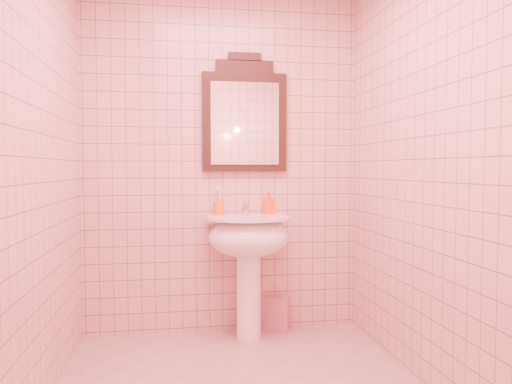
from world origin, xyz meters
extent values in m
cube|color=#D29C92|center=(0.00, 1.10, 1.25)|extent=(2.00, 0.02, 2.50)
cylinder|color=white|center=(0.16, 0.88, 0.35)|extent=(0.17, 0.17, 0.70)
ellipsoid|color=white|center=(0.16, 0.86, 0.72)|extent=(0.56, 0.46, 0.28)
cube|color=white|center=(0.16, 1.03, 0.83)|extent=(0.56, 0.15, 0.05)
cylinder|color=white|center=(0.16, 0.86, 0.85)|extent=(0.58, 0.58, 0.02)
cylinder|color=white|center=(0.16, 1.03, 0.91)|extent=(0.04, 0.04, 0.09)
cylinder|color=white|center=(0.16, 0.97, 0.94)|extent=(0.02, 0.10, 0.02)
cylinder|color=white|center=(0.16, 0.92, 0.93)|extent=(0.02, 0.02, 0.04)
cube|color=white|center=(0.16, 1.04, 0.96)|extent=(0.02, 0.07, 0.01)
cube|color=black|center=(0.16, 1.08, 1.53)|extent=(0.61, 0.05, 0.71)
cube|color=black|center=(0.16, 1.08, 1.93)|extent=(0.42, 0.05, 0.09)
cube|color=black|center=(0.16, 1.08, 2.00)|extent=(0.24, 0.05, 0.06)
cube|color=white|center=(0.16, 1.05, 1.52)|extent=(0.50, 0.01, 0.59)
cylinder|color=orange|center=(-0.04, 1.02, 0.91)|extent=(0.08, 0.08, 0.10)
cylinder|color=silver|center=(-0.02, 1.02, 0.95)|extent=(0.01, 0.01, 0.18)
cylinder|color=#338CD8|center=(-0.04, 1.03, 0.95)|extent=(0.01, 0.01, 0.18)
cylinder|color=#E5334C|center=(-0.04, 1.00, 0.95)|extent=(0.01, 0.01, 0.18)
imported|color=#FF4415|center=(0.33, 1.04, 0.95)|extent=(0.08, 0.09, 0.17)
cube|color=#C2727C|center=(0.38, 1.04, 0.12)|extent=(0.24, 0.20, 0.25)
camera|label=1|loc=(-0.34, -2.54, 1.20)|focal=35.00mm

